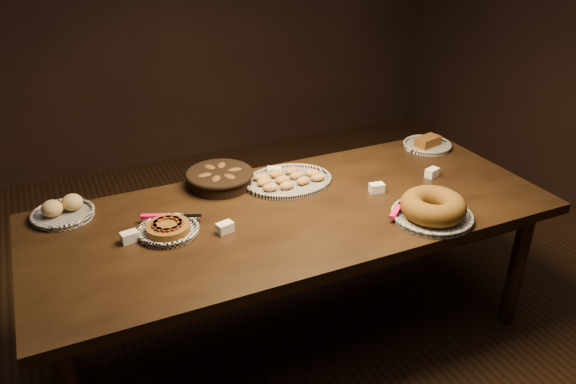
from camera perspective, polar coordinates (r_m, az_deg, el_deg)
name	(u,v)px	position (r m, az deg, el deg)	size (l,w,h in m)	color
ground	(295,334)	(3.03, 0.69, -14.26)	(5.00, 5.00, 0.00)	black
buffet_table	(296,223)	(2.63, 0.77, -3.17)	(2.40, 1.00, 0.75)	black
apple_tart_plate	(168,229)	(2.46, -12.08, -3.67)	(0.30, 0.28, 0.05)	white
madeleine_platter	(288,180)	(2.82, 0.04, 1.22)	(0.45, 0.36, 0.05)	black
bundt_cake_plate	(433,209)	(2.58, 14.48, -1.66)	(0.38, 0.39, 0.11)	black
croissant_basket	(220,177)	(2.81, -6.95, 1.53)	(0.34, 0.34, 0.08)	black
bread_roll_plate	(63,211)	(2.72, -21.92, -1.77)	(0.28, 0.28, 0.09)	white
loaf_plate	(427,144)	(3.35, 13.97, 4.74)	(0.28, 0.28, 0.06)	black
tent_cards	(295,197)	(2.65, 0.76, -0.49)	(1.62, 0.49, 0.04)	white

